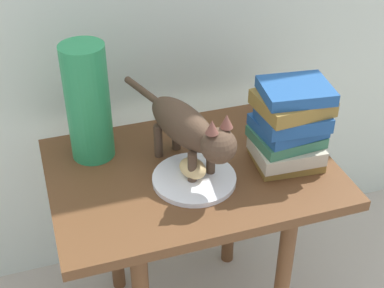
{
  "coord_description": "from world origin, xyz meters",
  "views": [
    {
      "loc": [
        -0.37,
        -1.15,
        1.52
      ],
      "look_at": [
        0.0,
        0.0,
        0.69
      ],
      "focal_mm": 51.84,
      "sensor_mm": 36.0,
      "label": 1
    }
  ],
  "objects": [
    {
      "name": "green_vase",
      "position": [
        -0.24,
        0.15,
        0.78
      ],
      "size": [
        0.12,
        0.12,
        0.33
      ],
      "primitive_type": "cylinder",
      "color": "#288C51",
      "rests_on": "side_table"
    },
    {
      "name": "book_stack",
      "position": [
        0.25,
        -0.05,
        0.73
      ],
      "size": [
        0.2,
        0.18,
        0.24
      ],
      "color": "olive",
      "rests_on": "side_table"
    },
    {
      "name": "bread_roll",
      "position": [
        -0.01,
        -0.05,
        0.65
      ],
      "size": [
        0.09,
        0.1,
        0.05
      ],
      "primitive_type": "ellipsoid",
      "rotation": [
        0.0,
        0.0,
        2.02
      ],
      "color": "#E0BC7A",
      "rests_on": "plate"
    },
    {
      "name": "side_table",
      "position": [
        0.0,
        0.0,
        0.52
      ],
      "size": [
        0.77,
        0.54,
        0.61
      ],
      "color": "brown",
      "rests_on": "ground"
    },
    {
      "name": "plate",
      "position": [
        -0.01,
        -0.05,
        0.62
      ],
      "size": [
        0.22,
        0.22,
        0.01
      ],
      "primitive_type": "cylinder",
      "color": "white",
      "rests_on": "side_table"
    },
    {
      "name": "cat",
      "position": [
        -0.01,
        -0.01,
        0.75
      ],
      "size": [
        0.19,
        0.46,
        0.23
      ],
      "color": "#4C3828",
      "rests_on": "side_table"
    },
    {
      "name": "candle_jar",
      "position": [
        0.29,
        0.18,
        0.65
      ],
      "size": [
        0.07,
        0.07,
        0.08
      ],
      "color": "silver",
      "rests_on": "side_table"
    }
  ]
}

